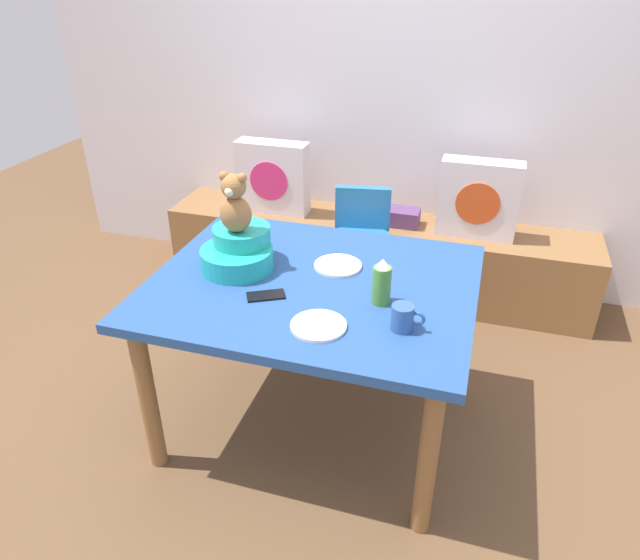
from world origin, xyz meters
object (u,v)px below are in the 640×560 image
object	(u,v)px
pillow_floral_left	(273,177)
cell_phone	(266,296)
pillow_floral_right	(478,199)
dinner_plate_far	(318,326)
ketchup_bottle	(382,282)
coffee_mug	(403,318)
dinner_plate_near	(338,266)
dining_table	(313,301)
highchair	(360,243)
teddy_bear	(235,204)
book_stack	(402,217)
infant_seat_teal	(239,251)

from	to	relation	value
pillow_floral_left	cell_phone	size ratio (longest dim) A/B	3.06
pillow_floral_right	dinner_plate_far	distance (m)	1.62
ketchup_bottle	coffee_mug	distance (m)	0.19
coffee_mug	dinner_plate_near	world-z (taller)	coffee_mug
dining_table	highchair	distance (m)	0.84
highchair	dinner_plate_near	xyz separation A→B (m)	(0.06, -0.69, 0.22)
teddy_bear	dinner_plate_far	size ratio (longest dim) A/B	1.25
dinner_plate_far	cell_phone	xyz separation A→B (m)	(-0.25, 0.14, -0.00)
dining_table	ketchup_bottle	size ratio (longest dim) A/B	6.95
coffee_mug	cell_phone	distance (m)	0.54
ketchup_bottle	coffee_mug	size ratio (longest dim) A/B	1.54
dining_table	cell_phone	bearing A→B (deg)	-129.44
teddy_bear	book_stack	bearing A→B (deg)	68.44
highchair	teddy_bear	distance (m)	1.00
infant_seat_teal	dinner_plate_far	bearing A→B (deg)	-36.90
dinner_plate_near	highchair	bearing A→B (deg)	94.98
ketchup_bottle	dinner_plate_near	distance (m)	0.33
highchair	teddy_bear	world-z (taller)	teddy_bear
highchair	dinner_plate_far	distance (m)	1.16
dinner_plate_near	book_stack	bearing A→B (deg)	85.30
infant_seat_teal	dinner_plate_near	world-z (taller)	infant_seat_teal
dining_table	infant_seat_teal	xyz separation A→B (m)	(-0.33, 0.03, 0.17)
book_stack	coffee_mug	xyz separation A→B (m)	(0.24, -1.50, 0.28)
dining_table	coffee_mug	xyz separation A→B (m)	(0.40, -0.23, 0.14)
dinner_plate_near	pillow_floral_right	bearing A→B (deg)	65.04
cell_phone	teddy_bear	bearing A→B (deg)	16.42
teddy_bear	dinner_plate_near	xyz separation A→B (m)	(0.40, 0.11, -0.27)
pillow_floral_left	ketchup_bottle	size ratio (longest dim) A/B	2.38
pillow_floral_left	book_stack	world-z (taller)	pillow_floral_left
teddy_bear	coffee_mug	world-z (taller)	teddy_bear
infant_seat_teal	dining_table	bearing A→B (deg)	-5.59
infant_seat_teal	coffee_mug	bearing A→B (deg)	-19.77
dining_table	ketchup_bottle	distance (m)	0.35
highchair	teddy_bear	size ratio (longest dim) A/B	3.16
book_stack	infant_seat_teal	xyz separation A→B (m)	(-0.49, -1.24, 0.30)
ketchup_bottle	dinner_plate_far	bearing A→B (deg)	-127.96
coffee_mug	dining_table	bearing A→B (deg)	150.07
pillow_floral_left	coffee_mug	world-z (taller)	pillow_floral_left
dinner_plate_far	ketchup_bottle	bearing A→B (deg)	52.04
dining_table	highchair	xyz separation A→B (m)	(0.00, 0.83, -0.12)
teddy_bear	coffee_mug	distance (m)	0.81
infant_seat_teal	cell_phone	world-z (taller)	infant_seat_teal
book_stack	dinner_plate_near	size ratio (longest dim) A/B	1.00
pillow_floral_right	ketchup_bottle	bearing A→B (deg)	-102.18
coffee_mug	dinner_plate_far	xyz separation A→B (m)	(-0.28, -0.07, -0.04)
dinner_plate_near	cell_phone	distance (m)	0.37
book_stack	infant_seat_teal	distance (m)	1.36
book_stack	coffee_mug	world-z (taller)	coffee_mug
infant_seat_teal	cell_phone	size ratio (longest dim) A/B	2.29
highchair	book_stack	bearing A→B (deg)	70.73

